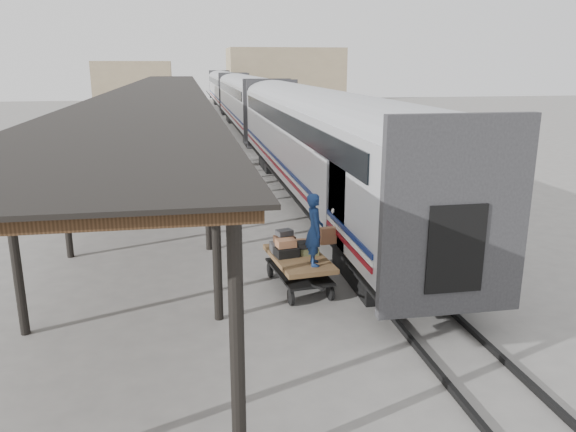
% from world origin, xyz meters
% --- Properties ---
extents(ground, '(160.00, 160.00, 0.00)m').
position_xyz_m(ground, '(0.00, 0.00, 0.00)').
color(ground, slate).
rests_on(ground, ground).
extents(train, '(3.45, 76.01, 4.01)m').
position_xyz_m(train, '(3.19, 33.79, 2.69)').
color(train, silver).
rests_on(train, ground).
extents(canopy, '(4.90, 64.30, 4.15)m').
position_xyz_m(canopy, '(-3.40, 24.00, 4.00)').
color(canopy, '#422B19').
rests_on(canopy, ground).
extents(rails, '(1.54, 150.00, 0.12)m').
position_xyz_m(rails, '(3.20, 34.00, 0.06)').
color(rails, black).
rests_on(rails, ground).
extents(building_far, '(18.00, 10.00, 8.00)m').
position_xyz_m(building_far, '(14.00, 78.00, 4.00)').
color(building_far, tan).
rests_on(building_far, ground).
extents(building_left, '(12.00, 8.00, 6.00)m').
position_xyz_m(building_left, '(-10.00, 82.00, 3.00)').
color(building_left, tan).
rests_on(building_left, ground).
extents(baggage_cart, '(1.53, 2.53, 0.86)m').
position_xyz_m(baggage_cart, '(0.76, -0.54, 0.65)').
color(baggage_cart, brown).
rests_on(baggage_cart, ground).
extents(suitcase_stack, '(1.18, 1.11, 0.56)m').
position_xyz_m(suitcase_stack, '(0.62, -0.22, 1.05)').
color(suitcase_stack, '#3C3C3F').
rests_on(suitcase_stack, baggage_cart).
extents(luggage_tug, '(1.19, 1.60, 1.27)m').
position_xyz_m(luggage_tug, '(-1.11, 16.46, 0.58)').
color(luggage_tug, maroon).
rests_on(luggage_tug, ground).
extents(porter, '(0.46, 0.67, 1.76)m').
position_xyz_m(porter, '(1.01, -1.19, 1.74)').
color(porter, navy).
rests_on(porter, baggage_cart).
extents(pedestrian, '(1.15, 0.74, 1.82)m').
position_xyz_m(pedestrian, '(-1.41, 11.48, 0.91)').
color(pedestrian, black).
rests_on(pedestrian, ground).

